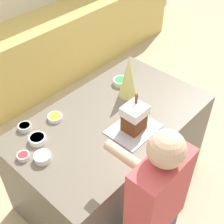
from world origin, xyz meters
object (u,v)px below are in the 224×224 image
(candy_bowl_far_right, at_px, (121,81))
(candy_bowl_front_corner, at_px, (43,157))
(baking_tray, at_px, (134,129))
(candy_bowl_near_tray_right, at_px, (25,127))
(candy_bowl_center_rear, at_px, (23,156))
(decorative_tree, at_px, (128,77))
(candy_bowl_beside_tree, at_px, (37,139))
(candy_bowl_far_left, at_px, (55,117))
(person, at_px, (154,216))
(gingerbread_house, at_px, (134,117))

(candy_bowl_far_right, bearing_deg, candy_bowl_front_corner, -169.79)
(baking_tray, distance_m, candy_bowl_near_tray_right, 0.85)
(candy_bowl_center_rear, bearing_deg, decorative_tree, -4.27)
(candy_bowl_beside_tree, bearing_deg, candy_bowl_near_tray_right, 85.54)
(candy_bowl_far_right, distance_m, candy_bowl_far_left, 0.72)
(person, bearing_deg, candy_bowl_far_left, 84.34)
(candy_bowl_front_corner, relative_size, candy_bowl_far_left, 1.04)
(decorative_tree, height_order, candy_bowl_center_rear, decorative_tree)
(candy_bowl_near_tray_right, relative_size, person, 0.07)
(decorative_tree, height_order, candy_bowl_far_left, decorative_tree)
(candy_bowl_center_rear, height_order, person, person)
(gingerbread_house, distance_m, candy_bowl_beside_tree, 0.75)
(gingerbread_house, bearing_deg, baking_tray, -149.94)
(candy_bowl_front_corner, bearing_deg, candy_bowl_far_left, 38.57)
(candy_bowl_beside_tree, distance_m, person, 1.01)
(candy_bowl_near_tray_right, xyz_separation_m, candy_bowl_far_right, (0.95, -0.16, 0.00))
(candy_bowl_far_left, distance_m, candy_bowl_center_rear, 0.44)
(candy_bowl_near_tray_right, height_order, person, person)
(baking_tray, height_order, gingerbread_house, gingerbread_house)
(person, bearing_deg, candy_bowl_far_right, 50.81)
(candy_bowl_front_corner, distance_m, candy_bowl_far_left, 0.43)
(baking_tray, distance_m, candy_bowl_far_left, 0.64)
(candy_bowl_front_corner, bearing_deg, candy_bowl_near_tray_right, 74.19)
(decorative_tree, xyz_separation_m, candy_bowl_center_rear, (-1.06, 0.08, -0.18))
(candy_bowl_near_tray_right, height_order, candy_bowl_far_left, candy_bowl_near_tray_right)
(candy_bowl_front_corner, height_order, candy_bowl_far_right, candy_bowl_front_corner)
(gingerbread_house, bearing_deg, candy_bowl_far_right, 51.01)
(gingerbread_house, xyz_separation_m, candy_bowl_far_right, (0.38, 0.47, -0.10))
(person, bearing_deg, candy_bowl_beside_tree, 98.00)
(candy_bowl_near_tray_right, bearing_deg, candy_bowl_far_right, -9.63)
(baking_tray, bearing_deg, candy_bowl_far_left, 121.71)
(gingerbread_house, xyz_separation_m, decorative_tree, (0.30, 0.32, 0.07))
(candy_bowl_near_tray_right, bearing_deg, gingerbread_house, -47.84)
(baking_tray, height_order, candy_bowl_far_left, candy_bowl_far_left)
(candy_bowl_beside_tree, distance_m, candy_bowl_far_left, 0.27)
(baking_tray, distance_m, person, 0.71)
(baking_tray, xyz_separation_m, candy_bowl_front_corner, (-0.67, 0.28, 0.02))
(gingerbread_house, relative_size, decorative_tree, 0.78)
(gingerbread_house, distance_m, candy_bowl_far_right, 0.61)
(baking_tray, xyz_separation_m, candy_bowl_far_left, (-0.34, 0.55, 0.02))
(candy_bowl_beside_tree, bearing_deg, candy_bowl_center_rear, -161.32)
(candy_bowl_far_right, xyz_separation_m, candy_bowl_far_left, (-0.72, 0.08, -0.01))
(candy_bowl_beside_tree, relative_size, candy_bowl_far_left, 1.10)
(candy_bowl_far_right, height_order, candy_bowl_center_rear, candy_bowl_far_right)
(decorative_tree, bearing_deg, baking_tray, -133.61)
(gingerbread_house, bearing_deg, candy_bowl_far_left, 121.75)
(candy_bowl_center_rear, xyz_separation_m, person, (0.31, -0.94, -0.11))
(gingerbread_house, bearing_deg, candy_bowl_center_rear, 152.37)
(candy_bowl_near_tray_right, xyz_separation_m, candy_bowl_far_left, (0.23, -0.09, -0.00))
(gingerbread_house, relative_size, candy_bowl_beside_tree, 2.36)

